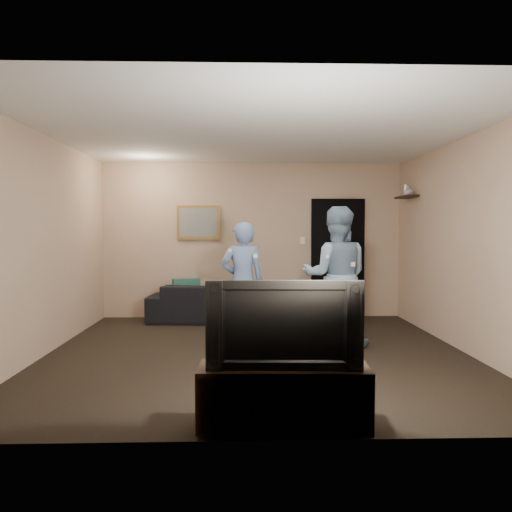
{
  "coord_description": "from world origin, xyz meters",
  "views": [
    {
      "loc": [
        -0.2,
        -5.92,
        1.48
      ],
      "look_at": [
        -0.0,
        0.3,
        1.15
      ],
      "focal_mm": 35.0,
      "sensor_mm": 36.0,
      "label": 1
    }
  ],
  "objects_px": {
    "sofa": "(215,303)",
    "television": "(284,323)",
    "tv_console": "(283,396)",
    "wii_player_right": "(336,276)",
    "wii_player_left": "(243,282)"
  },
  "relations": [
    {
      "from": "sofa",
      "to": "television",
      "type": "height_order",
      "value": "television"
    },
    {
      "from": "tv_console",
      "to": "wii_player_right",
      "type": "height_order",
      "value": "wii_player_right"
    },
    {
      "from": "sofa",
      "to": "wii_player_left",
      "type": "xyz_separation_m",
      "value": [
        0.44,
        -1.47,
        0.49
      ]
    },
    {
      "from": "wii_player_right",
      "to": "tv_console",
      "type": "bearing_deg",
      "value": -108.55
    },
    {
      "from": "television",
      "to": "wii_player_left",
      "type": "bearing_deg",
      "value": 98.18
    },
    {
      "from": "sofa",
      "to": "television",
      "type": "distance_m",
      "value": 4.48
    },
    {
      "from": "sofa",
      "to": "tv_console",
      "type": "xyz_separation_m",
      "value": [
        0.73,
        -4.39,
        -0.05
      ]
    },
    {
      "from": "sofa",
      "to": "wii_player_left",
      "type": "relative_size",
      "value": 1.32
    },
    {
      "from": "sofa",
      "to": "tv_console",
      "type": "relative_size",
      "value": 1.66
    },
    {
      "from": "television",
      "to": "wii_player_left",
      "type": "relative_size",
      "value": 0.71
    },
    {
      "from": "tv_console",
      "to": "television",
      "type": "distance_m",
      "value": 0.55
    },
    {
      "from": "television",
      "to": "wii_player_left",
      "type": "height_order",
      "value": "wii_player_left"
    },
    {
      "from": "tv_console",
      "to": "wii_player_left",
      "type": "bearing_deg",
      "value": 98.18
    },
    {
      "from": "wii_player_left",
      "to": "wii_player_right",
      "type": "bearing_deg",
      "value": -11.1
    },
    {
      "from": "sofa",
      "to": "wii_player_right",
      "type": "relative_size",
      "value": 1.18
    }
  ]
}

